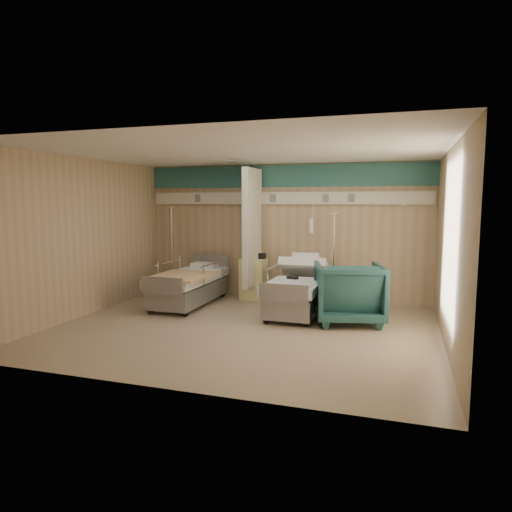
{
  "coord_description": "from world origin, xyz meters",
  "views": [
    {
      "loc": [
        2.38,
        -6.73,
        2.04
      ],
      "look_at": [
        0.02,
        0.6,
        1.11
      ],
      "focal_mm": 32.0,
      "sensor_mm": 36.0,
      "label": 1
    }
  ],
  "objects_px": {
    "bed_right": "(298,296)",
    "iv_stand_right": "(333,286)",
    "bedside_cabinet": "(254,279)",
    "iv_stand_left": "(173,277)",
    "bed_left": "(189,289)",
    "visitor_armchair": "(349,292)"
  },
  "relations": [
    {
      "from": "bed_right",
      "to": "iv_stand_right",
      "type": "xyz_separation_m",
      "value": [
        0.5,
        0.93,
        0.06
      ]
    },
    {
      "from": "bedside_cabinet",
      "to": "bed_right",
      "type": "bearing_deg",
      "value": -38.05
    },
    {
      "from": "bed_right",
      "to": "iv_stand_left",
      "type": "xyz_separation_m",
      "value": [
        -2.99,
        0.8,
        0.08
      ]
    },
    {
      "from": "bed_left",
      "to": "iv_stand_right",
      "type": "xyz_separation_m",
      "value": [
        2.7,
        0.93,
        0.06
      ]
    },
    {
      "from": "bed_left",
      "to": "iv_stand_left",
      "type": "height_order",
      "value": "iv_stand_left"
    },
    {
      "from": "bed_left",
      "to": "visitor_armchair",
      "type": "relative_size",
      "value": 1.92
    },
    {
      "from": "visitor_armchair",
      "to": "bed_left",
      "type": "bearing_deg",
      "value": -21.69
    },
    {
      "from": "bed_right",
      "to": "iv_stand_right",
      "type": "bearing_deg",
      "value": 61.76
    },
    {
      "from": "bedside_cabinet",
      "to": "visitor_armchair",
      "type": "bearing_deg",
      "value": -31.51
    },
    {
      "from": "visitor_armchair",
      "to": "iv_stand_right",
      "type": "bearing_deg",
      "value": -85.73
    },
    {
      "from": "bed_right",
      "to": "visitor_armchair",
      "type": "xyz_separation_m",
      "value": [
        0.95,
        -0.39,
        0.2
      ]
    },
    {
      "from": "bed_right",
      "to": "bedside_cabinet",
      "type": "height_order",
      "value": "bedside_cabinet"
    },
    {
      "from": "bed_right",
      "to": "visitor_armchair",
      "type": "height_order",
      "value": "visitor_armchair"
    },
    {
      "from": "visitor_armchair",
      "to": "iv_stand_left",
      "type": "bearing_deg",
      "value": -31.48
    },
    {
      "from": "iv_stand_right",
      "to": "bed_right",
      "type": "bearing_deg",
      "value": -118.24
    },
    {
      "from": "bed_left",
      "to": "bedside_cabinet",
      "type": "relative_size",
      "value": 2.54
    },
    {
      "from": "iv_stand_left",
      "to": "visitor_armchair",
      "type": "bearing_deg",
      "value": -16.82
    },
    {
      "from": "bed_right",
      "to": "iv_stand_left",
      "type": "height_order",
      "value": "iv_stand_left"
    },
    {
      "from": "bedside_cabinet",
      "to": "iv_stand_right",
      "type": "distance_m",
      "value": 1.65
    },
    {
      "from": "bed_right",
      "to": "iv_stand_right",
      "type": "relative_size",
      "value": 1.19
    },
    {
      "from": "bed_right",
      "to": "iv_stand_right",
      "type": "height_order",
      "value": "iv_stand_right"
    },
    {
      "from": "bedside_cabinet",
      "to": "iv_stand_right",
      "type": "bearing_deg",
      "value": 1.08
    }
  ]
}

